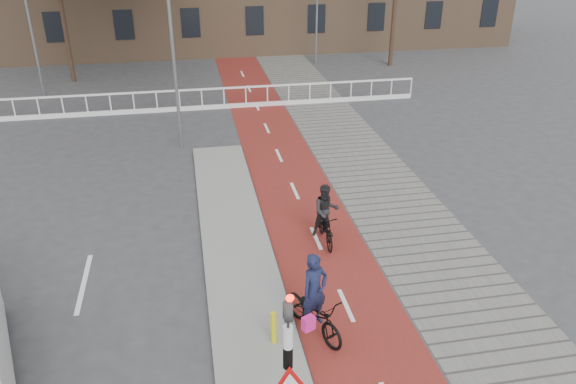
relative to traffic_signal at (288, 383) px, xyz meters
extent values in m
plane|color=#38383A|center=(0.60, 2.02, -1.99)|extent=(120.00, 120.00, 0.00)
cube|color=maroon|center=(2.10, 12.02, -1.98)|extent=(2.50, 60.00, 0.01)
cube|color=slate|center=(4.90, 12.02, -1.98)|extent=(3.00, 60.00, 0.01)
cube|color=gray|center=(-0.10, 6.02, -1.93)|extent=(1.80, 16.00, 0.12)
imported|color=black|center=(0.00, 0.02, 1.41)|extent=(0.13, 0.16, 0.80)
cylinder|color=#FF0C05|center=(0.00, -0.12, 1.59)|extent=(0.11, 0.02, 0.11)
cylinder|color=#CDCC0B|center=(0.26, 3.00, -1.50)|extent=(0.12, 0.12, 0.73)
imported|color=black|center=(1.17, 3.27, -1.50)|extent=(1.35, 1.93, 0.96)
imported|color=#161B39|center=(1.17, 3.27, -0.90)|extent=(0.72, 0.62, 1.67)
cube|color=#E2208A|center=(0.94, 2.77, -1.31)|extent=(0.30, 0.25, 0.30)
imported|color=black|center=(2.29, 6.77, -1.51)|extent=(0.45, 1.56, 0.94)
imported|color=black|center=(2.29, 6.77, -1.01)|extent=(0.72, 0.56, 1.47)
cube|color=#1E8A2C|center=(-4.69, 2.67, -0.94)|extent=(1.01, 3.05, 0.55)
cube|color=silver|center=(-4.40, 19.02, -1.04)|extent=(28.00, 0.08, 0.08)
cube|color=silver|center=(-4.40, 19.02, -1.89)|extent=(28.00, 0.10, 0.20)
cylinder|color=black|center=(-6.91, 25.21, 1.64)|extent=(0.23, 0.23, 7.27)
cylinder|color=slate|center=(-1.42, 14.46, 2.34)|extent=(0.12, 0.12, 8.66)
cylinder|color=slate|center=(-7.95, 22.71, 2.27)|extent=(0.12, 0.12, 8.51)
camera|label=1|loc=(-1.10, -5.86, 6.02)|focal=35.00mm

